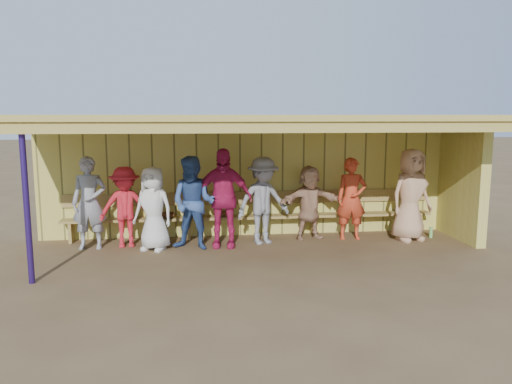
# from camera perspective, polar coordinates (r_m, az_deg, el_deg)

# --- Properties ---
(ground) EXTENTS (90.00, 90.00, 0.00)m
(ground) POSITION_cam_1_polar(r_m,az_deg,el_deg) (9.35, 0.26, -6.70)
(ground) COLOR brown
(ground) RESTS_ON ground
(player_a) EXTENTS (0.65, 0.43, 1.75)m
(player_a) POSITION_cam_1_polar(r_m,az_deg,el_deg) (9.82, -18.51, -1.18)
(player_a) COLOR gray
(player_a) RESTS_ON ground
(player_b) EXTENTS (0.90, 0.77, 1.56)m
(player_b) POSITION_cam_1_polar(r_m,az_deg,el_deg) (9.42, -11.65, -1.88)
(player_b) COLOR silver
(player_b) RESTS_ON ground
(player_c) EXTENTS (1.03, 0.92, 1.75)m
(player_c) POSITION_cam_1_polar(r_m,az_deg,el_deg) (9.35, -7.17, -1.26)
(player_c) COLOR #32508B
(player_c) RESTS_ON ground
(player_d) EXTENTS (1.16, 0.60, 1.88)m
(player_d) POSITION_cam_1_polar(r_m,az_deg,el_deg) (9.45, -3.84, -0.69)
(player_d) COLOR #BB1E52
(player_d) RESTS_ON ground
(player_e) EXTENTS (1.25, 0.97, 1.70)m
(player_e) POSITION_cam_1_polar(r_m,az_deg,el_deg) (9.69, 0.81, -0.99)
(player_e) COLOR gray
(player_e) RESTS_ON ground
(player_f) EXTENTS (1.45, 0.72, 1.50)m
(player_f) POSITION_cam_1_polar(r_m,az_deg,el_deg) (10.15, 6.13, -1.18)
(player_f) COLOR tan
(player_f) RESTS_ON ground
(player_g) EXTENTS (0.64, 0.45, 1.65)m
(player_g) POSITION_cam_1_polar(r_m,az_deg,el_deg) (10.24, 10.86, -0.76)
(player_g) COLOR red
(player_g) RESTS_ON ground
(player_h) EXTENTS (1.04, 0.83, 1.85)m
(player_h) POSITION_cam_1_polar(r_m,az_deg,el_deg) (10.39, 17.26, -0.31)
(player_h) COLOR tan
(player_h) RESTS_ON ground
(player_extra) EXTENTS (1.07, 0.72, 1.54)m
(player_extra) POSITION_cam_1_polar(r_m,az_deg,el_deg) (9.77, -14.72, -1.68)
(player_extra) COLOR red
(player_extra) RESTS_ON ground
(dugout_structure) EXTENTS (8.80, 3.20, 2.50)m
(dugout_structure) POSITION_cam_1_polar(r_m,az_deg,el_deg) (9.77, 2.03, 4.08)
(dugout_structure) COLOR #C9BF56
(dugout_structure) RESTS_ON ground
(bench) EXTENTS (7.60, 0.34, 0.93)m
(bench) POSITION_cam_1_polar(r_m,az_deg,el_deg) (10.31, -0.51, -2.23)
(bench) COLOR #A48A46
(bench) RESTS_ON ground
(dugout_equipment) EXTENTS (5.79, 0.62, 0.80)m
(dugout_equipment) POSITION_cam_1_polar(r_m,az_deg,el_deg) (10.14, -3.62, -2.64)
(dugout_equipment) COLOR orange
(dugout_equipment) RESTS_ON ground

